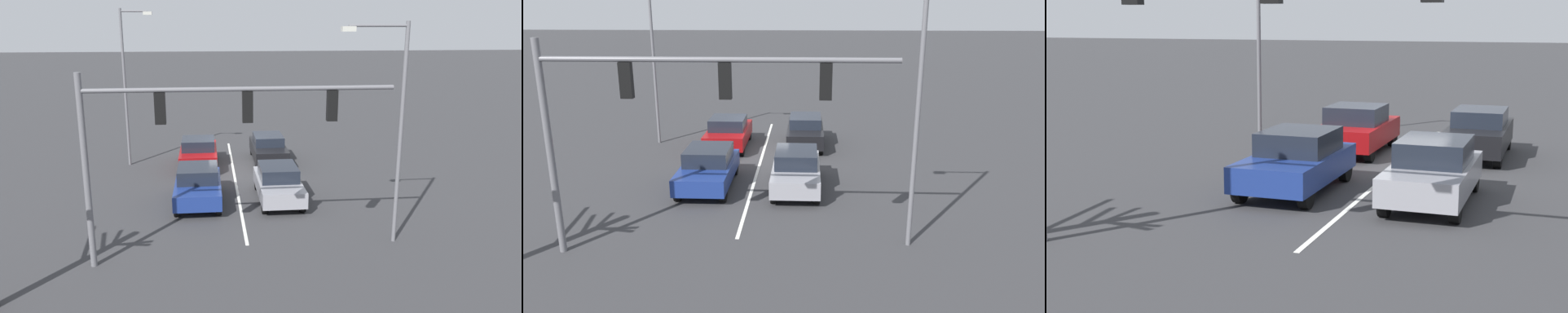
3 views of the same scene
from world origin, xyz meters
The scene contains 9 objects.
ground_plane centered at (0.00, 0.00, 0.00)m, with size 240.00×240.00×0.00m, color #333335.
lane_stripe_left_divider centered at (0.00, 1.79, 0.01)m, with size 0.12×15.58×0.01m, color silver.
car_gray_leftlane_front centered at (-1.71, 4.98, 0.78)m, with size 1.81×4.22×1.52m.
car_navy_midlane_front centered at (1.74, 4.91, 0.79)m, with size 1.92×4.23×1.54m.
car_maroon_midlane_second centered at (1.81, -0.81, 0.78)m, with size 1.93×4.14×1.55m.
car_black_leftlane_second centered at (-2.03, -1.39, 0.77)m, with size 1.76×4.37×1.50m.
traffic_signal_gantry centered at (1.80, 10.56, 4.46)m, with size 9.53×0.37×6.09m.
street_lamp_right_shoulder centered at (5.39, -1.52, 4.68)m, with size 1.66×0.24×8.21m.
street_lamp_left_shoulder centered at (-4.90, 9.71, 4.41)m, with size 2.22×0.24×7.53m.
Camera 1 is at (1.22, 25.77, 7.43)m, focal length 35.00 mm.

